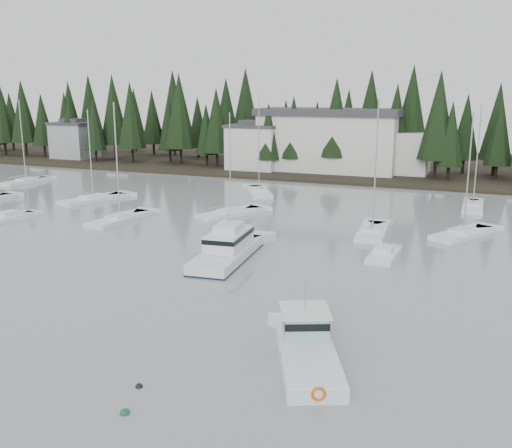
{
  "coord_description": "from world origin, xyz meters",
  "views": [
    {
      "loc": [
        21.16,
        -16.99,
        14.48
      ],
      "look_at": [
        1.99,
        30.3,
        2.5
      ],
      "focal_mm": 40.0,
      "sensor_mm": 36.0,
      "label": 1
    }
  ],
  "objects": [
    {
      "name": "sailboat_6",
      "position": [
        19.62,
        43.13,
        0.07
      ],
      "size": [
        6.49,
        8.81,
        12.99
      ],
      "rotation": [
        0.0,
        0.0,
        1.07
      ],
      "color": "white",
      "rests_on": "ground"
    },
    {
      "name": "mooring_buoy_green",
      "position": [
        6.74,
        2.53,
        0.0
      ],
      "size": [
        0.47,
        0.47,
        0.47
      ],
      "primitive_type": "sphere",
      "color": "#145933",
      "rests_on": "ground"
    },
    {
      "name": "conifer_treeline",
      "position": [
        0.0,
        86.0,
        0.0
      ],
      "size": [
        200.0,
        22.0,
        20.0
      ],
      "primitive_type": null,
      "color": "black",
      "rests_on": "ground"
    },
    {
      "name": "harbor_inn",
      "position": [
        -2.96,
        82.34,
        5.78
      ],
      "size": [
        29.5,
        11.5,
        10.9
      ],
      "color": "silver",
      "rests_on": "ground"
    },
    {
      "name": "runabout_0",
      "position": [
        -29.08,
        31.43,
        0.13
      ],
      "size": [
        3.33,
        6.48,
        1.42
      ],
      "rotation": [
        0.0,
        0.0,
        1.38
      ],
      "color": "white",
      "rests_on": "ground"
    },
    {
      "name": "house_west",
      "position": [
        -18.0,
        79.0,
        4.65
      ],
      "size": [
        9.54,
        7.42,
        8.75
      ],
      "color": "silver",
      "rests_on": "ground"
    },
    {
      "name": "sailboat_3",
      "position": [
        10.87,
        40.5,
        0.09
      ],
      "size": [
        3.33,
        8.48,
        14.24
      ],
      "rotation": [
        0.0,
        0.0,
        1.64
      ],
      "color": "white",
      "rests_on": "ground"
    },
    {
      "name": "sailboat_1",
      "position": [
        -8.88,
        58.23,
        0.08
      ],
      "size": [
        6.92,
        9.27,
        14.53
      ],
      "rotation": [
        0.0,
        0.0,
        2.08
      ],
      "color": "white",
      "rests_on": "ground"
    },
    {
      "name": "sailboat_11",
      "position": [
        -16.98,
        35.84,
        0.08
      ],
      "size": [
        3.32,
        9.08,
        13.79
      ],
      "rotation": [
        0.0,
        0.0,
        1.5
      ],
      "color": "white",
      "rests_on": "ground"
    },
    {
      "name": "far_shore_land",
      "position": [
        0.0,
        97.0,
        0.0
      ],
      "size": [
        240.0,
        54.0,
        1.0
      ],
      "primitive_type": "cube",
      "color": "black",
      "rests_on": "ground"
    },
    {
      "name": "sailboat_5",
      "position": [
        20.07,
        58.53,
        0.09
      ],
      "size": [
        2.49,
        8.38,
        13.44
      ],
      "rotation": [
        0.0,
        0.0,
        1.58
      ],
      "color": "white",
      "rests_on": "ground"
    },
    {
      "name": "cabin_cruiser_center",
      "position": [
        0.75,
        26.76,
        0.72
      ],
      "size": [
        4.52,
        11.42,
        4.79
      ],
      "rotation": [
        0.0,
        0.0,
        1.67
      ],
      "color": "white",
      "rests_on": "ground"
    },
    {
      "name": "lobster_boat_teal",
      "position": [
        12.91,
        10.83,
        0.56
      ],
      "size": [
        6.14,
        8.97,
        4.73
      ],
      "rotation": [
        0.0,
        0.0,
        1.98
      ],
      "color": "white",
      "rests_on": "ground"
    },
    {
      "name": "sailboat_10",
      "position": [
        -27.51,
        44.67,
        0.06
      ],
      "size": [
        5.62,
        9.9,
        12.64
      ],
      "rotation": [
        0.0,
        0.0,
        1.27
      ],
      "color": "white",
      "rests_on": "ground"
    },
    {
      "name": "sailboat_2",
      "position": [
        -47.17,
        53.17,
        0.09
      ],
      "size": [
        3.61,
        8.27,
        13.68
      ],
      "rotation": [
        0.0,
        0.0,
        1.45
      ],
      "color": "white",
      "rests_on": "ground"
    },
    {
      "name": "house_far_west",
      "position": [
        -60.0,
        81.0,
        4.4
      ],
      "size": [
        8.48,
        7.42,
        8.25
      ],
      "color": "#999EA0",
      "rests_on": "ground"
    },
    {
      "name": "runabout_1",
      "position": [
        13.44,
        32.21,
        0.13
      ],
      "size": [
        2.35,
        5.34,
        1.42
      ],
      "rotation": [
        0.0,
        0.0,
        1.54
      ],
      "color": "white",
      "rests_on": "ground"
    },
    {
      "name": "mooring_buoy_dark",
      "position": [
        5.99,
        4.82,
        0.0
      ],
      "size": [
        0.39,
        0.39,
        0.39
      ],
      "primitive_type": "sphere",
      "color": "black",
      "rests_on": "ground"
    },
    {
      "name": "sailboat_7",
      "position": [
        -6.58,
        43.4,
        0.07
      ],
      "size": [
        6.2,
        9.0,
        12.56
      ],
      "rotation": [
        0.0,
        0.0,
        1.13
      ],
      "color": "white",
      "rests_on": "ground"
    }
  ]
}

